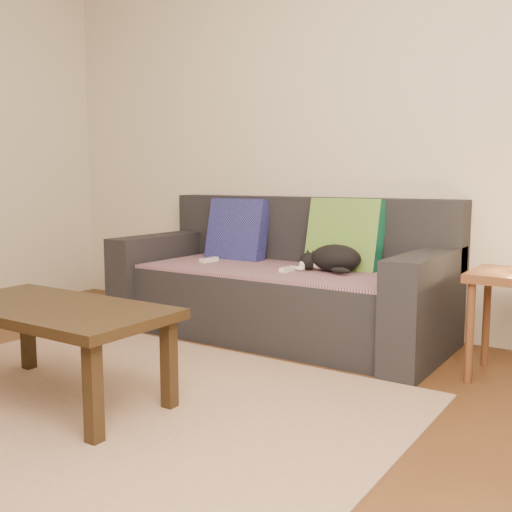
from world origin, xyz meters
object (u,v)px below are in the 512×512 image
Objects in this scene: cat at (333,259)px; wii_remote_a at (209,260)px; sofa at (282,287)px; wii_remote_b at (287,269)px; coffee_table at (53,317)px.

wii_remote_a is at bearing -153.34° from cat.
cat is at bearing -2.40° from sofa.
wii_remote_a is 1.00× the size of wii_remote_b.
sofa is at bearing -161.54° from cat.
sofa is 0.27m from wii_remote_b.
wii_remote_a is 0.14× the size of coffee_table.
sofa is 14.00× the size of wii_remote_a.
sofa reaches higher than wii_remote_b.
wii_remote_a is (-0.50, -0.10, 0.15)m from sofa.
wii_remote_b is at bearing -123.47° from cat.
cat is 2.79× the size of wii_remote_b.
sofa is 1.90× the size of coffee_table.
sofa reaches higher than coffee_table.
cat is 1.67m from coffee_table.
coffee_table is at bearing -163.23° from wii_remote_a.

